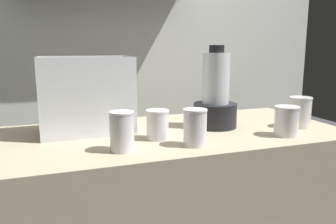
% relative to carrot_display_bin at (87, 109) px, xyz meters
% --- Properties ---
extents(back_wall_unit, '(2.60, 0.24, 2.50)m').
position_rel_carrot_display_bin_xyz_m(back_wall_unit, '(0.29, 0.67, 0.27)').
color(back_wall_unit, silver).
rests_on(back_wall_unit, ground_plane).
extents(carrot_display_bin, '(0.35, 0.20, 0.29)m').
position_rel_carrot_display_bin_xyz_m(carrot_display_bin, '(0.00, 0.00, 0.00)').
color(carrot_display_bin, white).
rests_on(carrot_display_bin, counter).
extents(blender_pitcher, '(0.18, 0.18, 0.34)m').
position_rel_carrot_display_bin_xyz_m(blender_pitcher, '(0.51, -0.08, 0.03)').
color(blender_pitcher, black).
rests_on(blender_pitcher, counter).
extents(juice_cup_mango_far_left, '(0.08, 0.08, 0.13)m').
position_rel_carrot_display_bin_xyz_m(juice_cup_mango_far_left, '(0.08, -0.28, -0.04)').
color(juice_cup_mango_far_left, white).
rests_on(juice_cup_mango_far_left, counter).
extents(juice_cup_carrot_left, '(0.08, 0.08, 0.11)m').
position_rel_carrot_display_bin_xyz_m(juice_cup_carrot_left, '(0.23, -0.19, -0.04)').
color(juice_cup_carrot_left, white).
rests_on(juice_cup_carrot_left, counter).
extents(juice_cup_pomegranate_middle, '(0.08, 0.08, 0.13)m').
position_rel_carrot_display_bin_xyz_m(juice_cup_pomegranate_middle, '(0.32, -0.31, -0.04)').
color(juice_cup_pomegranate_middle, white).
rests_on(juice_cup_pomegranate_middle, counter).
extents(juice_cup_beet_right, '(0.09, 0.09, 0.11)m').
position_rel_carrot_display_bin_xyz_m(juice_cup_beet_right, '(0.70, -0.30, -0.04)').
color(juice_cup_beet_right, white).
rests_on(juice_cup_beet_right, counter).
extents(juice_cup_orange_far_right, '(0.09, 0.09, 0.13)m').
position_rel_carrot_display_bin_xyz_m(juice_cup_orange_far_right, '(0.84, -0.21, -0.03)').
color(juice_cup_orange_far_right, white).
rests_on(juice_cup_orange_far_right, counter).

